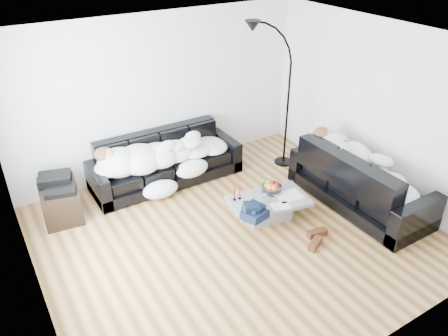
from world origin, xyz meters
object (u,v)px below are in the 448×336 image
fruit_bowl (272,187)px  floor_lamp (288,104)px  sleeper_back (166,148)px  shoes (316,238)px  av_cabinet (61,201)px  sofa_right (361,178)px  sleeper_right (363,166)px  candle_right (240,192)px  coffee_table (268,208)px  wine_glass_a (252,194)px  wine_glass_c (264,198)px  candle_left (234,193)px  stereo (56,182)px  sofa_back (166,159)px  wine_glass_b (251,201)px

fruit_bowl → floor_lamp: size_ratio=0.13×
sleeper_back → fruit_bowl: bearing=-58.2°
shoes → av_cabinet: (-2.74, 2.37, 0.20)m
sofa_right → sleeper_back: bearing=46.5°
sofa_right → fruit_bowl: 1.34m
sleeper_back → sleeper_right: (2.18, -2.06, 0.02)m
candle_right → coffee_table: bearing=-32.4°
wine_glass_a → floor_lamp: bearing=36.3°
coffee_table → wine_glass_c: 0.28m
candle_left → stereo: 2.50m
coffee_table → wine_glass_a: 0.34m
shoes → candle_right: bearing=106.2°
sofa_right → wine_glass_c: bearing=76.5°
wine_glass_a → wine_glass_c: wine_glass_c is taller
sofa_right → wine_glass_c: size_ratio=12.57×
sleeper_right → candle_left: sleeper_right is taller
sofa_right → candle_right: sofa_right is taller
sleeper_back → coffee_table: bearing=-64.2°
sleeper_back → floor_lamp: 2.13m
candle_left → floor_lamp: bearing=29.9°
sleeper_right → floor_lamp: (-0.15, 1.59, 0.46)m
wine_glass_a → shoes: bearing=-65.1°
coffee_table → candle_left: size_ratio=4.80×
wine_glass_a → shoes: size_ratio=0.35×
av_cabinet → candle_right: bearing=-25.8°
wine_glass_c → floor_lamp: bearing=42.5°
sleeper_back → coffee_table: 1.90m
av_cabinet → floor_lamp: floor_lamp is taller
fruit_bowl → stereo: bearing=151.0°
fruit_bowl → av_cabinet: av_cabinet is taller
sleeper_right → floor_lamp: floor_lamp is taller
wine_glass_a → floor_lamp: 1.90m
sleeper_right → wine_glass_a: size_ratio=11.53×
candle_left → floor_lamp: (1.65, 0.95, 0.67)m
sleeper_right → av_cabinet: size_ratio=2.51×
floor_lamp → candle_left: bearing=-149.7°
fruit_bowl → av_cabinet: size_ratio=0.38×
candle_right → floor_lamp: size_ratio=0.10×
sofa_back → candle_left: sofa_back is taller
sleeper_back → wine_glass_c: sleeper_back is taller
wine_glass_a → floor_lamp: floor_lamp is taller
sofa_back → sofa_right: (2.18, -2.11, 0.04)m
sleeper_right → shoes: bearing=107.6°
sleeper_right → av_cabinet: bearing=62.7°
floor_lamp → sofa_right: bearing=-84.2°
sofa_right → shoes: sofa_right is taller
fruit_bowl → wine_glass_c: bearing=-146.8°
wine_glass_b → wine_glass_c: (0.19, -0.03, -0.00)m
sleeper_back → av_cabinet: sleeper_back is taller
wine_glass_b → av_cabinet: (-2.20, 1.62, -0.16)m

